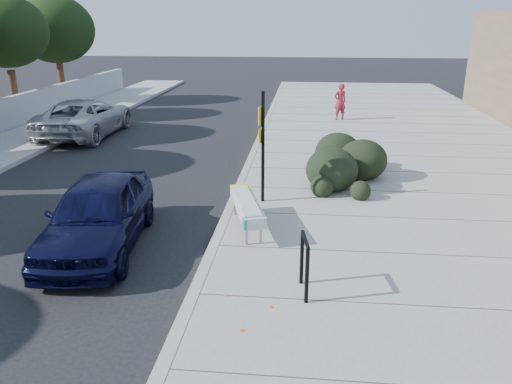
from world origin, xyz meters
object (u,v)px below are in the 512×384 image
(bench, at_px, (247,206))
(sedan_navy, at_px, (98,214))
(suv_silver, at_px, (85,117))
(bike_rack, at_px, (305,260))
(wagon_silver, at_px, (93,117))
(pedestrian, at_px, (340,102))
(sign_post, at_px, (262,141))

(bench, distance_m, sedan_navy, 3.25)
(sedan_navy, height_order, suv_silver, suv_silver)
(bench, bearing_deg, bike_rack, -80.17)
(sedan_navy, bearing_deg, bench, 11.26)
(wagon_silver, distance_m, suv_silver, 0.79)
(pedestrian, bearing_deg, wagon_silver, -7.29)
(sedan_navy, distance_m, suv_silver, 11.81)
(bench, height_order, pedestrian, pedestrian)
(bike_rack, xyz_separation_m, wagon_silver, (-9.43, 13.25, -0.15))
(bench, distance_m, pedestrian, 13.96)
(bike_rack, bearing_deg, bench, 107.52)
(sedan_navy, relative_size, suv_silver, 0.79)
(wagon_silver, bearing_deg, suv_silver, 93.69)
(sign_post, bearing_deg, wagon_silver, 151.07)
(wagon_silver, relative_size, suv_silver, 0.68)
(bike_rack, distance_m, sedan_navy, 4.77)
(sign_post, relative_size, pedestrian, 1.68)
(bench, relative_size, bike_rack, 2.26)
(bench, xyz_separation_m, suv_silver, (-8.10, 9.72, 0.08))
(wagon_silver, height_order, suv_silver, suv_silver)
(bike_rack, bearing_deg, sign_post, 95.70)
(sign_post, relative_size, wagon_silver, 0.75)
(sign_post, height_order, sedan_navy, sign_post)
(bench, height_order, sedan_navy, sedan_navy)
(sedan_navy, distance_m, wagon_silver, 12.52)
(sedan_navy, xyz_separation_m, suv_silver, (-5.00, 10.70, 0.02))
(sedan_navy, xyz_separation_m, pedestrian, (5.97, 14.65, 0.25))
(bench, height_order, sign_post, sign_post)
(bench, distance_m, suv_silver, 12.65)
(suv_silver, bearing_deg, sedan_navy, 114.62)
(wagon_silver, bearing_deg, bench, 131.34)
(suv_silver, bearing_deg, wagon_silver, -90.41)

